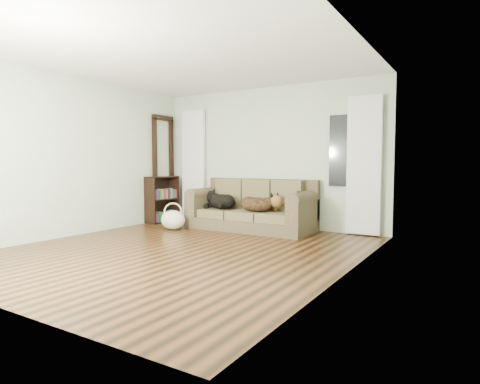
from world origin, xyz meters
The scene contains 15 objects.
floor centered at (0.00, 0.00, 0.00)m, with size 5.00×5.00×0.00m, color black.
ceiling centered at (0.00, 0.00, 2.60)m, with size 5.00×5.00×0.00m, color white.
wall_back centered at (0.00, 2.50, 1.30)m, with size 4.50×0.04×2.60m, color #A6BB9A.
wall_left centered at (-2.25, 0.00, 1.30)m, with size 0.04×5.00×2.60m, color #A6BB9A.
wall_right centered at (2.25, 0.00, 1.30)m, with size 0.04×5.00×2.60m, color #A6BB9A.
curtain_left centered at (-1.70, 2.42, 1.15)m, with size 0.55×0.08×2.25m, color white.
curtain_right centered at (1.80, 2.42, 1.15)m, with size 0.55×0.08×2.25m, color white.
window_pane centered at (1.45, 2.47, 1.40)m, with size 0.50×0.03×1.20m, color black.
door_casing centered at (-2.20, 2.05, 1.05)m, with size 0.07×0.60×2.10m, color black.
sofa centered at (-0.08, 1.97, 0.45)m, with size 2.26×0.97×0.92m, color brown.
dog_black_lab centered at (-0.69, 1.94, 0.48)m, with size 0.66×0.46×0.28m, color black.
dog_shepherd centered at (0.15, 1.88, 0.49)m, with size 0.63×0.45×0.28m, color black.
tv_remote centered at (0.91, 1.81, 0.73)m, with size 0.05×0.19×0.02m, color black.
tote_bag centered at (-1.27, 1.26, 0.16)m, with size 0.47×0.37×0.34m, color beige.
bookshelf centered at (-2.09, 1.88, 0.50)m, with size 0.28×0.74×0.93m, color black.
Camera 1 is at (3.49, -4.20, 1.17)m, focal length 30.00 mm.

